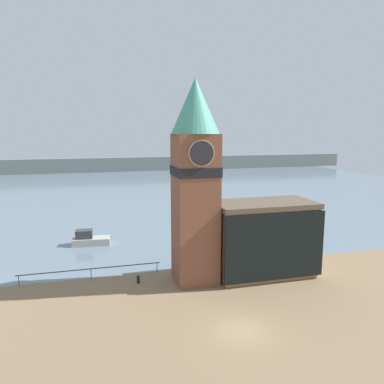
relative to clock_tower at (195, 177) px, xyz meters
name	(u,v)px	position (x,y,z in m)	size (l,w,h in m)	color
ground_plane	(241,331)	(0.74, -10.03, -10.33)	(160.00, 160.00, 0.00)	#846B4C
water	(132,187)	(0.74, 63.36, -10.33)	(160.00, 120.00, 0.00)	slate
far_shoreline	(120,164)	(0.74, 103.36, -7.83)	(180.00, 3.00, 5.00)	slate
pier_railing	(91,270)	(-9.95, 3.11, -9.36)	(13.95, 0.08, 1.09)	#333338
clock_tower	(195,177)	(0.00, 0.00, 0.00)	(4.53, 4.53, 19.46)	brown
pier_building	(264,238)	(7.19, -0.25, -6.51)	(10.30, 5.52, 7.61)	#9E754C
boat_near	(89,239)	(-10.09, 15.00, -9.61)	(4.93, 2.52, 1.98)	#B7B2A8
mooring_bollard_near	(138,279)	(-5.54, 0.82, -9.89)	(0.31, 0.31, 0.80)	black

